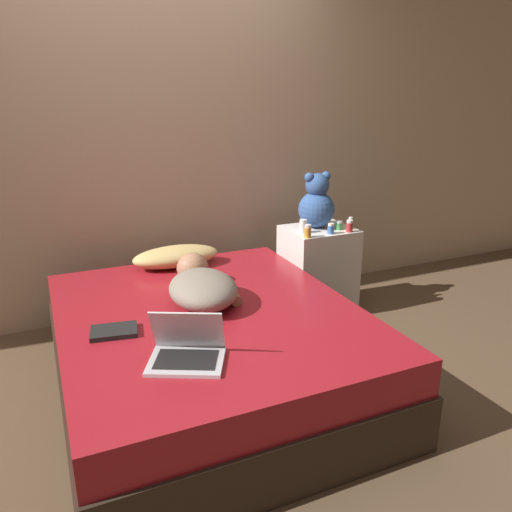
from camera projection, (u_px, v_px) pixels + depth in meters
name	position (u px, v px, depth m)	size (l,w,h in m)	color
ground_plane	(211.00, 387.00, 2.75)	(12.00, 12.00, 0.00)	brown
wall_back	(148.00, 130.00, 3.37)	(8.00, 0.06, 2.60)	tan
bed	(210.00, 350.00, 2.68)	(1.53, 1.81, 0.46)	#2D2319
nightstand	(318.00, 270.00, 3.64)	(0.47, 0.41, 0.62)	silver
pillow	(176.00, 256.00, 3.24)	(0.56, 0.26, 0.13)	tan
person_lying	(202.00, 285.00, 2.70)	(0.42, 0.68, 0.19)	gray
laptop	(187.00, 349.00, 2.11)	(0.38, 0.35, 0.23)	silver
teddy_bear	(317.00, 204.00, 3.53)	(0.26, 0.26, 0.39)	#335693
bottle_white	(303.00, 226.00, 3.42)	(0.05, 0.05, 0.09)	white
bottle_green	(339.00, 225.00, 3.51)	(0.05, 0.05, 0.06)	#3D8E4C
bottle_amber	(308.00, 231.00, 3.31)	(0.05, 0.05, 0.09)	gold
bottle_blue	(331.00, 229.00, 3.40)	(0.04, 0.04, 0.07)	#3866B2
bottle_red	(349.00, 226.00, 3.44)	(0.05, 0.05, 0.08)	#B72D2D
bottle_orange	(350.00, 223.00, 3.52)	(0.03, 0.03, 0.09)	orange
book	(114.00, 331.00, 2.35)	(0.24, 0.18, 0.02)	black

